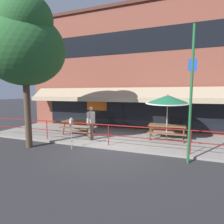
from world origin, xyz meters
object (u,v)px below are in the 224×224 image
object	(u,v)px
pedestrian_walking	(91,122)
street_tree_curbside	(25,45)
street_sign_pole	(191,95)
parking_meter_near	(71,124)
patio_umbrella_centre	(168,100)
picnic_table_left	(79,124)
picnic_table_centre	(167,128)

from	to	relation	value
pedestrian_walking	street_tree_curbside	size ratio (longest dim) A/B	0.27
street_tree_curbside	street_sign_pole	bearing A→B (deg)	4.43
street_tree_curbside	parking_meter_near	bearing A→B (deg)	13.16
patio_umbrella_centre	street_tree_curbside	size ratio (longest dim) A/B	0.37
street_tree_curbside	picnic_table_left	bearing A→B (deg)	72.76
picnic_table_centre	street_sign_pole	size ratio (longest dim) A/B	0.38
picnic_table_centre	street_tree_curbside	xyz separation A→B (m)	(-5.85, -3.19, 3.84)
picnic_table_left	street_sign_pole	bearing A→B (deg)	-21.94
picnic_table_centre	street_sign_pole	distance (m)	3.29
patio_umbrella_centre	parking_meter_near	xyz separation A→B (m)	(-3.92, -2.50, -1.03)
picnic_table_left	patio_umbrella_centre	xyz separation A→B (m)	(4.96, 0.09, 1.47)
patio_umbrella_centre	parking_meter_near	distance (m)	4.76
picnic_table_centre	parking_meter_near	xyz separation A→B (m)	(-3.92, -2.74, 0.44)
patio_umbrella_centre	street_sign_pole	world-z (taller)	street_sign_pole
picnic_table_centre	pedestrian_walking	distance (m)	3.91
picnic_table_left	parking_meter_near	xyz separation A→B (m)	(1.04, -2.40, 0.44)
parking_meter_near	picnic_table_centre	bearing A→B (deg)	34.91
parking_meter_near	patio_umbrella_centre	bearing A→B (deg)	32.49
picnic_table_left	pedestrian_walking	world-z (taller)	pedestrian_walking
parking_meter_near	street_tree_curbside	xyz separation A→B (m)	(-1.93, -0.45, 3.40)
picnic_table_centre	parking_meter_near	bearing A→B (deg)	-145.09
patio_umbrella_centre	pedestrian_walking	xyz separation A→B (m)	(-3.65, -1.12, -1.12)
patio_umbrella_centre	street_tree_curbside	distance (m)	6.97
pedestrian_walking	patio_umbrella_centre	bearing A→B (deg)	17.06
street_sign_pole	street_tree_curbside	world-z (taller)	street_tree_curbside
picnic_table_centre	pedestrian_walking	xyz separation A→B (m)	(-3.65, -1.36, 0.35)
pedestrian_walking	street_tree_curbside	bearing A→B (deg)	-140.28
street_tree_curbside	patio_umbrella_centre	bearing A→B (deg)	26.74
street_sign_pole	picnic_table_left	bearing A→B (deg)	158.06
pedestrian_walking	street_sign_pole	xyz separation A→B (m)	(4.49, -1.31, 1.39)
picnic_table_left	patio_umbrella_centre	bearing A→B (deg)	1.06
street_sign_pole	patio_umbrella_centre	bearing A→B (deg)	109.05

